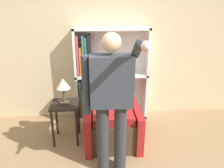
% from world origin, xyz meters
% --- Properties ---
extents(wall_back, '(8.00, 0.06, 2.80)m').
position_xyz_m(wall_back, '(0.00, 2.03, 1.40)').
color(wall_back, beige).
rests_on(wall_back, ground_plane).
extents(bookcase, '(1.27, 0.28, 1.64)m').
position_xyz_m(bookcase, '(-0.12, 1.87, 0.80)').
color(bookcase, white).
rests_on(bookcase, ground_plane).
extents(armchair, '(0.81, 0.82, 1.15)m').
position_xyz_m(armchair, '(-0.01, 1.14, 0.36)').
color(armchair, '#4C3823').
rests_on(armchair, ground_plane).
extents(person_standing, '(0.63, 0.78, 1.74)m').
position_xyz_m(person_standing, '(-0.07, 0.47, 1.01)').
color(person_standing, '#2D2D33').
rests_on(person_standing, ground_plane).
extents(side_table, '(0.40, 0.40, 0.63)m').
position_xyz_m(side_table, '(-0.71, 1.17, 0.50)').
color(side_table, black).
rests_on(side_table, ground_plane).
extents(table_lamp, '(0.20, 0.20, 0.39)m').
position_xyz_m(table_lamp, '(-0.71, 1.17, 0.91)').
color(table_lamp, '#4C4233').
rests_on(table_lamp, side_table).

